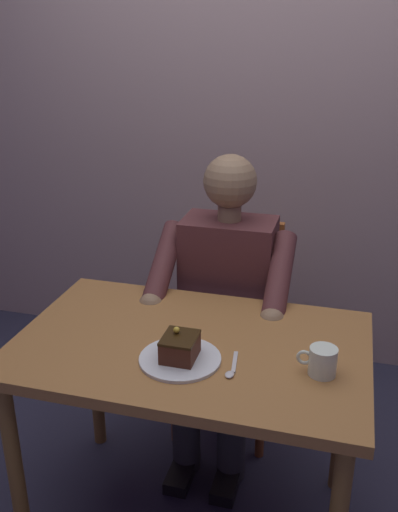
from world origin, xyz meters
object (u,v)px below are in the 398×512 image
dining_table (191,366)px  coffee_cup (322,361)px  dessert_spoon (232,369)px  chair (232,317)px  cake_slice (180,347)px  seated_person (223,305)px

dining_table → coffee_cup: 0.43m
coffee_cup → dessert_spoon: size_ratio=0.80×
chair → cake_slice: (0.00, 0.75, 0.29)m
dining_table → cake_slice: bearing=89.8°
coffee_cup → seated_person: bearing=-52.8°
chair → seated_person: size_ratio=0.74×
seated_person → coffee_cup: 0.69m
dining_table → cake_slice: (0.00, 0.11, 0.14)m
chair → seated_person: (0.00, 0.17, 0.14)m
dining_table → dessert_spoon: size_ratio=7.67×
seated_person → cake_slice: seated_person is taller
dining_table → coffee_cup: bearing=169.9°
dining_table → seated_person: size_ratio=0.91×
seated_person → cake_slice: 0.59m
dining_table → seated_person: 0.46m
dining_table → chair: 0.65m
seated_person → dessert_spoon: bearing=105.2°
chair → dessert_spoon: (-0.16, 0.76, 0.24)m
chair → dessert_spoon: chair is taller
dining_table → seated_person: bearing=-90.0°
cake_slice → chair: bearing=-90.0°
dessert_spoon → coffee_cup: bearing=-169.1°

